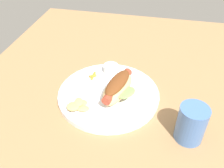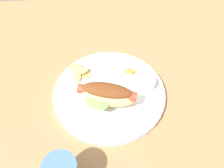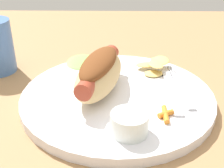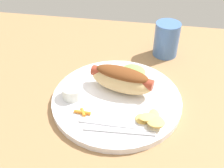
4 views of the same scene
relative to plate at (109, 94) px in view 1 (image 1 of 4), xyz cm
name	(u,v)px [view 1 (image 1 of 4)]	position (x,y,z in cm)	size (l,w,h in cm)	color
ground_plane	(106,92)	(2.71, 1.54, -1.70)	(120.00, 90.00, 1.80)	#9E754C
plate	(109,94)	(0.00, 0.00, 0.00)	(30.92, 30.92, 1.60)	white
hot_dog	(118,87)	(-0.78, -2.99, 4.14)	(16.44, 11.21, 6.17)	#DBB77A
sauce_ramekin	(110,69)	(10.34, 1.95, 2.23)	(4.95, 4.95, 2.87)	white
fork	(74,91)	(-1.91, 10.53, 1.00)	(14.90, 2.06, 0.40)	silver
knife	(81,89)	(-0.54, 8.80, 0.98)	(14.71, 1.40, 0.36)	silver
chips_pile	(77,105)	(-8.57, 7.07, 1.92)	(6.97, 6.78, 1.96)	#E4BF65
carrot_garnish	(93,76)	(6.62, 6.79, 1.18)	(3.84, 2.49, 0.78)	orange
drinking_cup	(191,124)	(-11.09, -23.55, 4.28)	(7.21, 7.21, 10.15)	#4770B2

